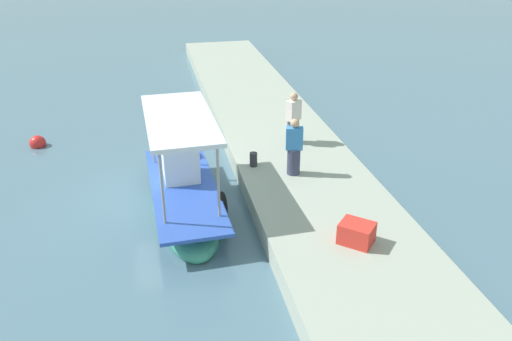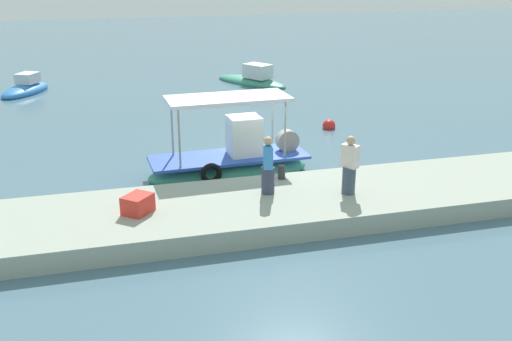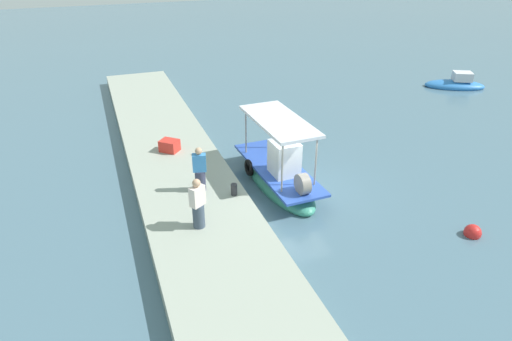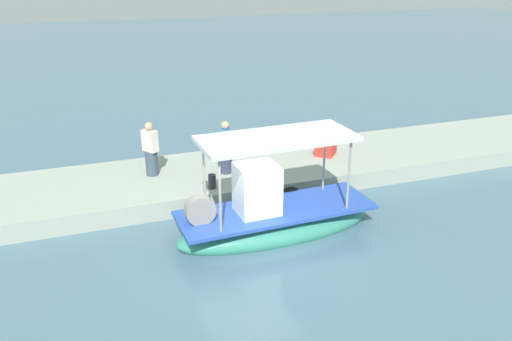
{
  "view_description": "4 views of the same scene",
  "coord_description": "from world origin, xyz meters",
  "views": [
    {
      "loc": [
        -14.24,
        0.35,
        7.73
      ],
      "look_at": [
        -0.56,
        -2.59,
        0.82
      ],
      "focal_mm": 36.64,
      "sensor_mm": 36.0,
      "label": 1
    },
    {
      "loc": [
        -5.31,
        -19.94,
        7.32
      ],
      "look_at": [
        -0.51,
        -2.3,
        0.81
      ],
      "focal_mm": 42.21,
      "sensor_mm": 36.0,
      "label": 2
    },
    {
      "loc": [
        14.1,
        -6.9,
        9.22
      ],
      "look_at": [
        -0.51,
        -1.53,
        1.04
      ],
      "focal_mm": 31.51,
      "sensor_mm": 36.0,
      "label": 3
    },
    {
      "loc": [
        3.92,
        11.64,
        7.13
      ],
      "look_at": [
        -1.22,
        -2.71,
        0.97
      ],
      "focal_mm": 36.52,
      "sensor_mm": 36.0,
      "label": 4
    }
  ],
  "objects": [
    {
      "name": "mooring_bollard",
      "position": [
        0.23,
        -2.68,
        0.81
      ],
      "size": [
        0.24,
        0.24,
        0.45
      ],
      "primitive_type": "cylinder",
      "color": "#2D2D33",
      "rests_on": "dock_quay"
    },
    {
      "name": "cargo_crate",
      "position": [
        -4.44,
        -4.22,
        0.85
      ],
      "size": [
        0.99,
        1.01,
        0.52
      ],
      "primitive_type": "cube",
      "rotation": [
        0.0,
        0.0,
        0.84
      ],
      "color": "red",
      "rests_on": "dock_quay"
    },
    {
      "name": "fisherman_near_bollard",
      "position": [
        1.8,
        -4.4,
        1.4
      ],
      "size": [
        0.55,
        0.58,
        1.79
      ],
      "color": "#3A495A",
      "rests_on": "dock_quay"
    },
    {
      "name": "dock_quay",
      "position": [
        0.0,
        -4.14,
        0.3
      ],
      "size": [
        36.0,
        3.92,
        0.59
      ],
      "primitive_type": "cube",
      "color": "#9DA596",
      "rests_on": "ground_plane"
    },
    {
      "name": "main_fishing_boat",
      "position": [
        -0.89,
        -0.4,
        0.51
      ],
      "size": [
        5.79,
        2.09,
        3.2
      ],
      "color": "teal",
      "rests_on": "ground_plane"
    },
    {
      "name": "marker_buoy",
      "position": [
        4.75,
        4.51,
        0.12
      ],
      "size": [
        0.59,
        0.59,
        0.59
      ],
      "color": "red",
      "rests_on": "ground_plane"
    },
    {
      "name": "fisherman_by_crate",
      "position": [
        -0.54,
        -3.76,
        1.39
      ],
      "size": [
        0.48,
        0.55,
        1.77
      ],
      "color": "#363952",
      "rests_on": "dock_quay"
    },
    {
      "name": "ground_plane",
      "position": [
        0.0,
        0.0,
        0.0
      ],
      "size": [
        120.0,
        120.0,
        0.0
      ],
      "primitive_type": "plane",
      "color": "slate"
    }
  ]
}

